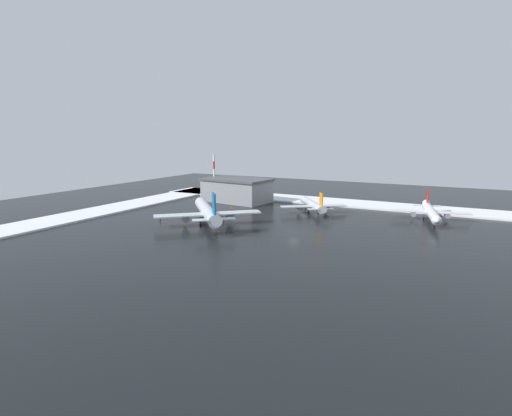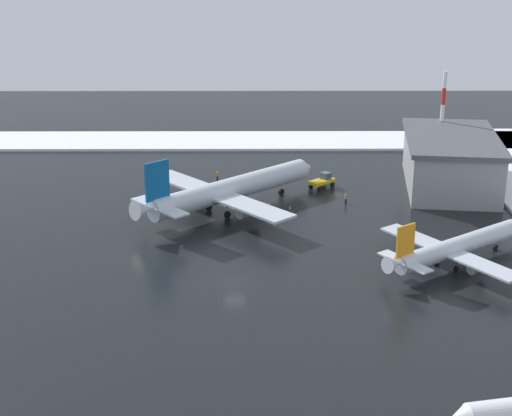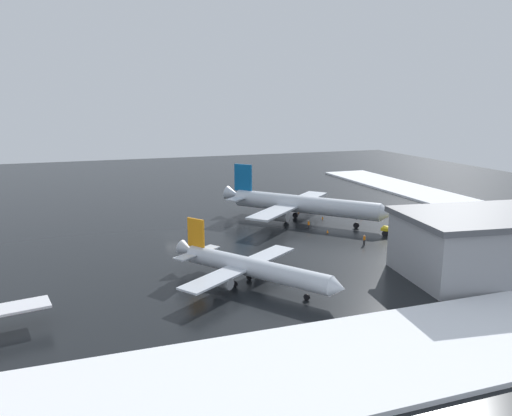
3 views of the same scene
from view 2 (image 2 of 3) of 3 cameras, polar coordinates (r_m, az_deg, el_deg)
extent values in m
plane|color=black|center=(97.39, -1.56, -5.43)|extent=(240.00, 240.00, 0.00)
cube|color=white|center=(160.48, -1.06, 4.90)|extent=(14.00, 116.00, 0.52)
cylinder|color=silver|center=(120.63, -1.71, 1.43)|extent=(22.79, 24.52, 3.41)
cone|color=silver|center=(131.33, 3.65, 2.94)|extent=(4.01, 3.96, 3.24)
cone|color=silver|center=(110.97, -8.13, -0.10)|extent=(4.55, 4.60, 3.32)
cube|color=silver|center=(125.00, -5.23, 1.87)|extent=(12.60, 12.04, 0.36)
cylinder|color=gray|center=(124.09, -4.46, 1.27)|extent=(3.78, 3.87, 2.01)
cube|color=silver|center=(113.03, -0.12, -0.01)|extent=(12.60, 12.04, 0.36)
cylinder|color=gray|center=(115.08, -0.61, -0.17)|extent=(3.78, 3.87, 2.01)
cube|color=#0C5999|center=(111.07, -7.21, 1.98)|extent=(2.97, 3.21, 5.61)
cube|color=silver|center=(114.76, -7.92, 0.48)|extent=(5.31, 5.17, 0.24)
cube|color=silver|center=(110.13, -6.12, -0.28)|extent=(5.31, 5.17, 0.24)
cylinder|color=black|center=(127.88, 1.86, 1.80)|extent=(0.24, 0.24, 0.70)
cylinder|color=black|center=(128.34, 1.85, 1.18)|extent=(1.00, 1.05, 1.10)
cylinder|color=black|center=(120.88, -3.46, 0.69)|extent=(0.24, 0.24, 0.70)
cylinder|color=black|center=(121.37, -3.45, 0.04)|extent=(1.00, 1.05, 1.10)
cylinder|color=black|center=(117.68, -2.10, 0.17)|extent=(0.24, 0.24, 0.70)
cylinder|color=black|center=(118.18, -2.09, -0.49)|extent=(1.00, 1.05, 1.10)
cylinder|color=silver|center=(104.96, 14.57, -2.67)|extent=(14.63, 19.14, 2.47)
cone|color=silver|center=(96.50, 10.01, -4.06)|extent=(3.21, 3.32, 2.40)
cube|color=silver|center=(107.07, 11.39, -2.08)|extent=(9.53, 8.07, 0.26)
cylinder|color=gray|center=(106.70, 12.07, -2.63)|extent=(2.61, 2.85, 1.45)
cube|color=silver|center=(100.10, 16.34, -4.10)|extent=(9.53, 8.07, 0.26)
cylinder|color=gray|center=(101.45, 15.79, -4.16)|extent=(2.61, 2.85, 1.45)
cube|color=orange|center=(96.64, 10.83, -2.35)|extent=(1.90, 2.51, 4.06)
cube|color=silver|center=(99.19, 9.88, -3.46)|extent=(3.93, 3.56, 0.17)
cube|color=silver|center=(96.49, 11.71, -4.27)|extent=(3.93, 3.56, 0.17)
cylinder|color=black|center=(111.00, 17.07, -2.27)|extent=(0.17, 0.17, 0.51)
cylinder|color=black|center=(111.39, 17.01, -2.77)|extent=(0.67, 0.80, 0.80)
cylinder|color=black|center=(104.75, 13.09, -3.23)|extent=(0.17, 0.17, 0.51)
cylinder|color=black|center=(105.16, 13.04, -3.76)|extent=(0.67, 0.80, 0.80)
cylinder|color=black|center=(102.88, 14.41, -3.78)|extent=(0.17, 0.17, 0.51)
cylinder|color=black|center=(103.30, 14.36, -4.31)|extent=(0.67, 0.80, 0.80)
cube|color=gold|center=(132.15, 4.81, 1.95)|extent=(4.76, 4.86, 0.50)
cube|color=#3F5160|center=(132.57, 5.08, 2.36)|extent=(2.05, 2.05, 1.10)
cylinder|color=black|center=(134.14, 4.94, 1.90)|extent=(0.85, 0.87, 0.90)
cylinder|color=black|center=(132.90, 5.58, 1.71)|extent=(0.85, 0.87, 0.90)
cylinder|color=black|center=(131.85, 4.01, 1.61)|extent=(0.85, 0.87, 0.90)
cylinder|color=black|center=(130.59, 4.65, 1.41)|extent=(0.85, 0.87, 0.90)
cylinder|color=black|center=(119.98, 0.91, -0.23)|extent=(0.16, 0.16, 0.85)
cylinder|color=black|center=(119.95, 1.00, -0.23)|extent=(0.16, 0.16, 0.85)
cylinder|color=orange|center=(119.72, 0.95, 0.10)|extent=(0.36, 0.36, 0.62)
sphere|color=tan|center=(119.57, 0.96, 0.30)|extent=(0.24, 0.24, 0.24)
cylinder|color=black|center=(125.07, 6.58, 0.49)|extent=(0.16, 0.16, 0.85)
cylinder|color=black|center=(124.93, 6.52, 0.47)|extent=(0.16, 0.16, 0.85)
cylinder|color=orange|center=(124.76, 6.56, 0.80)|extent=(0.36, 0.36, 0.62)
sphere|color=tan|center=(124.62, 6.57, 0.98)|extent=(0.24, 0.24, 0.24)
cylinder|color=black|center=(135.73, -2.86, 2.16)|extent=(0.16, 0.16, 0.85)
cylinder|color=black|center=(135.62, -2.79, 2.14)|extent=(0.16, 0.16, 0.85)
cylinder|color=orange|center=(135.45, -2.83, 2.45)|extent=(0.36, 0.36, 0.62)
sphere|color=tan|center=(135.33, -2.83, 2.62)|extent=(0.24, 0.24, 0.24)
cylinder|color=red|center=(146.00, 13.13, 3.36)|extent=(0.70, 0.70, 2.96)
cylinder|color=white|center=(145.22, 13.22, 4.48)|extent=(0.70, 0.70, 2.96)
cylinder|color=red|center=(144.49, 13.31, 5.62)|extent=(0.70, 0.70, 2.96)
cylinder|color=white|center=(143.82, 13.40, 6.76)|extent=(0.70, 0.70, 2.96)
cylinder|color=red|center=(143.21, 13.49, 7.91)|extent=(0.70, 0.70, 2.96)
cylinder|color=white|center=(142.65, 13.59, 9.08)|extent=(0.70, 0.70, 2.96)
cube|color=gray|center=(135.45, 13.95, 3.13)|extent=(25.54, 16.86, 8.00)
cube|color=#4C4F54|center=(134.30, 14.10, 4.93)|extent=(26.66, 17.97, 0.80)
cone|color=orange|center=(125.89, -2.08, 0.67)|extent=(0.36, 0.36, 0.55)
cone|color=orange|center=(122.26, 2.47, 0.07)|extent=(0.36, 0.36, 0.55)
cone|color=orange|center=(123.99, -5.11, 0.30)|extent=(0.36, 0.36, 0.55)
camera|label=1|loc=(108.89, -61.23, 0.61)|focal=28.00mm
camera|label=3|loc=(113.41, 48.04, 4.28)|focal=35.00mm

